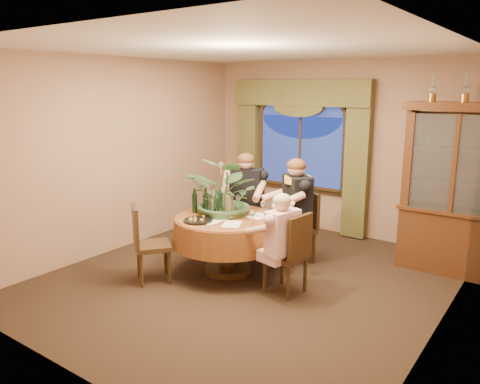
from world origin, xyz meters
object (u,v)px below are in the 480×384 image
Objects in this scene: chair_front_left at (153,244)px; wine_bottle_2 at (208,199)px; olive_bowl at (230,217)px; china_cabinet at (455,190)px; oil_lamp_center at (466,88)px; person_back at (246,202)px; wine_bottle_5 at (216,203)px; chair_right at (285,253)px; wine_bottle_3 at (195,200)px; chair_back at (247,217)px; wine_bottle_0 at (206,200)px; wine_bottle_1 at (220,198)px; chair_back_right at (297,228)px; person_pink at (282,246)px; oil_lamp_left at (433,88)px; wine_bottle_4 at (214,201)px; dining_table at (227,244)px; person_scarf at (297,213)px; stoneware_vase at (229,203)px; centerpiece_plant at (227,165)px.

wine_bottle_2 is at bearing 114.35° from chair_front_left.
olive_bowl is 0.50m from wine_bottle_2.
oil_lamp_center reaches higher than china_cabinet.
wine_bottle_5 is at bearing 80.11° from person_back.
chair_right reaches higher than olive_bowl.
wine_bottle_3 is 0.33m from wine_bottle_5.
wine_bottle_0 reaches higher than chair_back.
wine_bottle_1 is 1.00× the size of wine_bottle_3.
person_pink is (0.41, -1.10, 0.13)m from chair_back_right.
chair_back is (-2.66, -0.78, -1.88)m from oil_lamp_center.
oil_lamp_left is at bearing -178.04° from person_back.
chair_front_left is 2.91× the size of wine_bottle_2.
wine_bottle_4 is (-0.33, 0.10, 0.14)m from olive_bowl.
china_cabinet is at bearing 77.82° from chair_front_left.
wine_bottle_0 is (-1.31, 0.22, 0.30)m from person_pink.
china_cabinet reaches higher than dining_table.
chair_front_left is at bearing -112.72° from wine_bottle_4.
wine_bottle_4 is at bearing 29.19° from wine_bottle_3.
chair_back_right is 2.91× the size of wine_bottle_2.
person_back is at bearing 108.93° from dining_table.
wine_bottle_2 is at bearing 63.78° from person_back.
chair_back_right is 2.91× the size of wine_bottle_3.
china_cabinet reaches higher than person_back.
wine_bottle_3 and wine_bottle_4 have the same top height.
wine_bottle_0 is (0.23, 0.75, 0.44)m from chair_front_left.
chair_back_right is 1.00× the size of chair_front_left.
wine_bottle_2 is 0.19m from wine_bottle_3.
wine_bottle_5 is at bearing 9.13° from wine_bottle_3.
wine_bottle_2 is at bearing 162.60° from wine_bottle_4.
person_back is (-2.25, -0.86, -1.63)m from oil_lamp_left.
dining_table is 4.22× the size of oil_lamp_center.
person_scarf reaches higher than person_pink.
stoneware_vase is 0.20m from wine_bottle_4.
wine_bottle_4 is at bearing 78.19° from chair_back_right.
chair_right and chair_back_right have the same top height.
oil_lamp_left reaches higher than wine_bottle_2.
chair_back_right is 1.30m from wine_bottle_2.
wine_bottle_4 is (-1.21, 0.27, 0.30)m from person_pink.
centerpiece_plant reaches higher than chair_back_right.
wine_bottle_2 is (-0.10, -0.76, 0.18)m from person_back.
stoneware_vase reaches higher than chair_front_left.
olive_bowl is 0.57m from wine_bottle_3.
centerpiece_plant is 3.48× the size of wine_bottle_5.
oil_lamp_center is 2.97m from chair_right.
chair_right is at bearing -128.26° from china_cabinet.
wine_bottle_2 is (-0.30, -0.06, 0.03)m from stoneware_vase.
centerpiece_plant is (-2.42, -1.59, -0.96)m from oil_lamp_center.
person_scarf is at bearing 50.54° from dining_table.
china_cabinet is at bearing 32.60° from wine_bottle_4.
centerpiece_plant reaches higher than person_pink.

